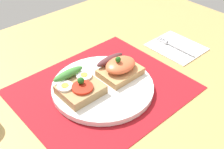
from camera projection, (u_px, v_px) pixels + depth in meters
The scene contains 7 objects.
ground_plane at pixel (103, 95), 69.76cm from camera, with size 120.00×90.00×3.20cm, color tan.
placemat at pixel (103, 89), 68.69cm from camera, with size 39.00×33.27×0.30cm, color maroon.
plate at pixel (103, 87), 68.19cm from camera, with size 24.47×24.47×1.34cm, color white.
sandwich_egg_tomato at pixel (79, 86), 64.82cm from camera, with size 9.30×9.80×4.33cm.
sandwich_salmon at pixel (120, 68), 69.68cm from camera, with size 9.92×9.11×5.72cm.
napkin at pixel (176, 47), 83.87cm from camera, with size 12.77×14.68×0.60cm, color white.
fork at pixel (174, 46), 83.38cm from camera, with size 1.62×13.38×0.32cm.
Camera 1 is at (-33.32, -40.26, 44.93)cm, focal length 45.45 mm.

